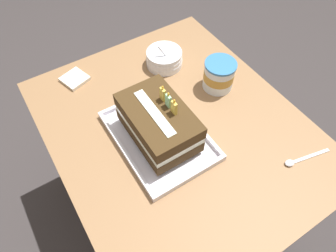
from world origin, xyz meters
TOP-DOWN VIEW (x-y plane):
  - ground_plane at (0.00, 0.00)m, footprint 8.00×8.00m
  - dining_table at (0.00, 0.00)m, footprint 0.96×0.79m
  - foil_tray at (0.01, -0.07)m, footprint 0.36×0.26m
  - birthday_cake at (0.01, -0.07)m, footprint 0.26×0.16m
  - bowl_stack at (-0.28, 0.12)m, footprint 0.14×0.14m
  - ice_cream_tub at (-0.07, 0.23)m, footprint 0.11×0.11m
  - serving_spoon_near_tray at (0.31, 0.23)m, footprint 0.05×0.16m
  - napkin_pile at (-0.38, -0.21)m, footprint 0.11×0.11m

SIDE VIEW (x-z plane):
  - ground_plane at x=0.00m, z-range 0.00..0.00m
  - dining_table at x=0.00m, z-range 0.24..0.92m
  - serving_spoon_near_tray at x=0.31m, z-range 0.68..0.69m
  - napkin_pile at x=-0.38m, z-range 0.68..0.69m
  - foil_tray at x=0.01m, z-range 0.68..0.70m
  - bowl_stack at x=-0.28m, z-range 0.66..0.76m
  - ice_cream_tub at x=-0.07m, z-range 0.68..0.79m
  - birthday_cake at x=0.01m, z-range 0.68..0.85m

